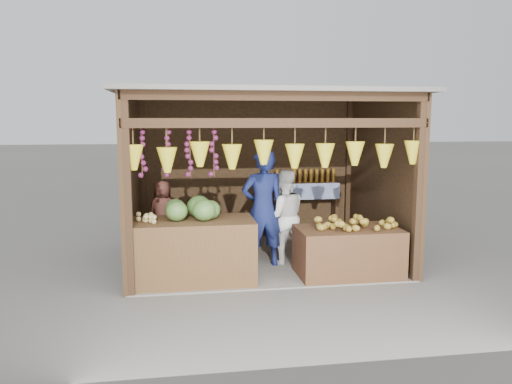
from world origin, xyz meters
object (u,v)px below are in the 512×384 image
counter_right (348,252)px  counter_left (194,251)px  vendor_seated (163,212)px  woman_standing (283,217)px  man_standing (263,209)px

counter_right → counter_left: bearing=178.8°
counter_left → vendor_seated: size_ratio=1.66×
woman_standing → counter_left: bearing=24.8°
counter_right → man_standing: 1.42m
counter_right → woman_standing: 1.18m
man_standing → vendor_seated: size_ratio=1.80×
counter_right → woman_standing: size_ratio=0.98×
counter_left → counter_right: bearing=-1.2°
counter_left → vendor_seated: (-0.45, 1.22, 0.34)m
counter_left → woman_standing: bearing=27.6°
man_standing → woman_standing: size_ratio=1.22×
counter_left → vendor_seated: 1.34m
counter_left → counter_right: (2.21, -0.04, -0.09)m
counter_right → man_standing: man_standing is taller
vendor_seated → counter_right: bearing=-178.9°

